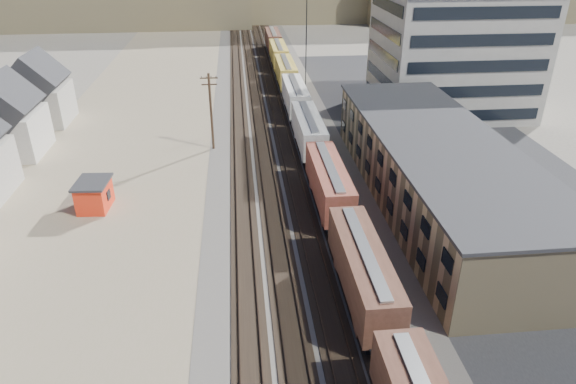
{
  "coord_description": "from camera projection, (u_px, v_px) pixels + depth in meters",
  "views": [
    {
      "loc": [
        -5.05,
        -21.26,
        25.76
      ],
      "look_at": [
        -0.61,
        22.81,
        3.0
      ],
      "focal_mm": 32.0,
      "sensor_mm": 36.0,
      "label": 1
    }
  ],
  "objects": [
    {
      "name": "asphalt_lot",
      "position": [
        458.0,
        161.0,
        63.96
      ],
      "size": [
        26.0,
        120.0,
        0.04
      ],
      "primitive_type": "cube",
      "color": "#232326",
      "rests_on": "ground"
    },
    {
      "name": "parked_car_blue",
      "position": [
        445.0,
        149.0,
        65.17
      ],
      "size": [
        5.1,
        6.37,
        1.61
      ],
      "primitive_type": "imported",
      "rotation": [
        0.0,
        0.0,
        0.49
      ],
      "color": "navy",
      "rests_on": "ground"
    },
    {
      "name": "ballast_bed",
      "position": [
        274.0,
        126.0,
        75.27
      ],
      "size": [
        18.0,
        200.0,
        0.06
      ],
      "primitive_type": "cube",
      "color": "#4C4742",
      "rests_on": "ground"
    },
    {
      "name": "freight_train",
      "position": [
        301.0,
        111.0,
        72.44
      ],
      "size": [
        3.0,
        119.74,
        4.46
      ],
      "color": "black",
      "rests_on": "ground"
    },
    {
      "name": "dirt_yard",
      "position": [
        122.0,
        158.0,
        64.64
      ],
      "size": [
        24.0,
        180.0,
        0.03
      ],
      "primitive_type": "cube",
      "color": "gray",
      "rests_on": "ground"
    },
    {
      "name": "utility_pole_north",
      "position": [
        211.0,
        110.0,
        65.02
      ],
      "size": [
        2.2,
        0.32,
        10.0
      ],
      "color": "#382619",
      "rests_on": "ground"
    },
    {
      "name": "maintenance_shed",
      "position": [
        94.0,
        195.0,
        52.4
      ],
      "size": [
        3.51,
        4.4,
        3.07
      ],
      "color": "red",
      "rests_on": "ground"
    },
    {
      "name": "warehouse",
      "position": [
        436.0,
        170.0,
        52.83
      ],
      "size": [
        12.4,
        40.4,
        7.25
      ],
      "color": "tan",
      "rests_on": "ground"
    },
    {
      "name": "rail_tracks",
      "position": [
        270.0,
        125.0,
        75.18
      ],
      "size": [
        11.4,
        200.0,
        0.24
      ],
      "color": "black",
      "rests_on": "ground"
    },
    {
      "name": "office_tower",
      "position": [
        454.0,
        51.0,
        77.93
      ],
      "size": [
        22.6,
        18.6,
        18.45
      ],
      "color": "#9E998E",
      "rests_on": "ground"
    },
    {
      "name": "radio_mast",
      "position": [
        306.0,
        48.0,
        80.5
      ],
      "size": [
        1.2,
        0.16,
        18.0
      ],
      "color": "black",
      "rests_on": "ground"
    },
    {
      "name": "parked_car_far",
      "position": [
        451.0,
        115.0,
        77.61
      ],
      "size": [
        1.96,
        4.16,
        1.38
      ],
      "primitive_type": "imported",
      "rotation": [
        0.0,
        0.0,
        -0.08
      ],
      "color": "silver",
      "rests_on": "ground"
    }
  ]
}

